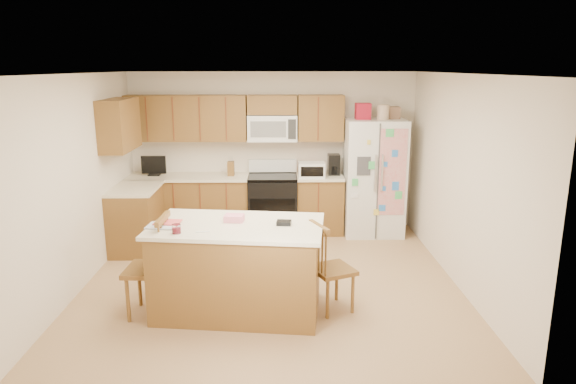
{
  "coord_description": "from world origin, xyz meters",
  "views": [
    {
      "loc": [
        0.11,
        -5.9,
        2.58
      ],
      "look_at": [
        0.21,
        0.35,
        1.04
      ],
      "focal_mm": 32.0,
      "sensor_mm": 36.0,
      "label": 1
    }
  ],
  "objects_px": {
    "stove": "(273,203)",
    "windsor_chair_left": "(151,269)",
    "windsor_chair_back": "(238,250)",
    "windsor_chair_right": "(331,269)",
    "refrigerator": "(373,176)",
    "island": "(238,267)"
  },
  "relations": [
    {
      "from": "refrigerator",
      "to": "windsor_chair_right",
      "type": "relative_size",
      "value": 2.06
    },
    {
      "from": "stove",
      "to": "windsor_chair_left",
      "type": "height_order",
      "value": "stove"
    },
    {
      "from": "stove",
      "to": "windsor_chair_right",
      "type": "relative_size",
      "value": 1.14
    },
    {
      "from": "stove",
      "to": "windsor_chair_right",
      "type": "height_order",
      "value": "stove"
    },
    {
      "from": "stove",
      "to": "windsor_chair_back",
      "type": "distance_m",
      "value": 2.1
    },
    {
      "from": "windsor_chair_back",
      "to": "island",
      "type": "bearing_deg",
      "value": -85.66
    },
    {
      "from": "windsor_chair_left",
      "to": "windsor_chair_back",
      "type": "relative_size",
      "value": 1.16
    },
    {
      "from": "windsor_chair_right",
      "to": "island",
      "type": "bearing_deg",
      "value": 180.0
    },
    {
      "from": "refrigerator",
      "to": "windsor_chair_left",
      "type": "height_order",
      "value": "refrigerator"
    },
    {
      "from": "stove",
      "to": "windsor_chair_back",
      "type": "relative_size",
      "value": 1.2
    },
    {
      "from": "island",
      "to": "windsor_chair_back",
      "type": "height_order",
      "value": "island"
    },
    {
      "from": "island",
      "to": "windsor_chair_left",
      "type": "height_order",
      "value": "windsor_chair_left"
    },
    {
      "from": "windsor_chair_left",
      "to": "windsor_chair_right",
      "type": "distance_m",
      "value": 1.91
    },
    {
      "from": "windsor_chair_back",
      "to": "windsor_chair_right",
      "type": "relative_size",
      "value": 0.95
    },
    {
      "from": "windsor_chair_left",
      "to": "windsor_chair_right",
      "type": "height_order",
      "value": "windsor_chair_left"
    },
    {
      "from": "stove",
      "to": "windsor_chair_back",
      "type": "xyz_separation_m",
      "value": [
        -0.39,
        -2.06,
        -0.03
      ]
    },
    {
      "from": "refrigerator",
      "to": "island",
      "type": "distance_m",
      "value": 3.29
    },
    {
      "from": "island",
      "to": "windsor_chair_back",
      "type": "relative_size",
      "value": 2.01
    },
    {
      "from": "stove",
      "to": "refrigerator",
      "type": "bearing_deg",
      "value": -2.3
    },
    {
      "from": "island",
      "to": "windsor_chair_left",
      "type": "distance_m",
      "value": 0.92
    },
    {
      "from": "stove",
      "to": "windsor_chair_right",
      "type": "distance_m",
      "value": 2.79
    },
    {
      "from": "refrigerator",
      "to": "windsor_chair_right",
      "type": "xyz_separation_m",
      "value": [
        -0.92,
        -2.65,
        -0.45
      ]
    }
  ]
}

